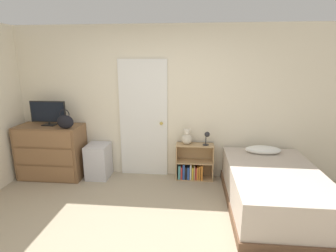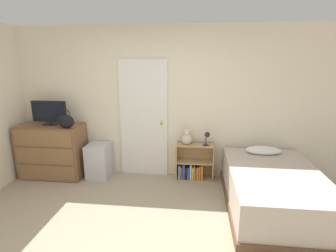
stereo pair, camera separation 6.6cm
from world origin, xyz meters
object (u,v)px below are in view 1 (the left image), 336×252
(handbag, at_px, (65,122))
(dresser, at_px, (52,151))
(tv, at_px, (48,113))
(bookshelf, at_px, (193,166))
(teddy_bear, at_px, (187,137))
(bed, at_px, (273,189))
(desk_lamp, at_px, (207,136))
(storage_bin, at_px, (99,161))

(handbag, bearing_deg, dresser, 156.81)
(tv, relative_size, bookshelf, 0.97)
(tv, bearing_deg, bookshelf, 2.60)
(teddy_bear, relative_size, bed, 0.14)
(bookshelf, relative_size, bed, 0.33)
(desk_lamp, bearing_deg, storage_bin, -178.38)
(storage_bin, distance_m, desk_lamp, 1.91)
(tv, height_order, desk_lamp, tv)
(handbag, bearing_deg, bed, -9.27)
(dresser, bearing_deg, bed, -10.86)
(tv, relative_size, bed, 0.32)
(handbag, distance_m, bookshelf, 2.22)
(desk_lamp, bearing_deg, teddy_bear, 173.93)
(teddy_bear, height_order, bed, teddy_bear)
(dresser, xyz_separation_m, bookshelf, (2.42, 0.14, -0.23))
(tv, bearing_deg, dresser, -82.20)
(bookshelf, bearing_deg, bed, -36.51)
(bookshelf, xyz_separation_m, bed, (1.11, -0.82, 0.05))
(bed, bearing_deg, bookshelf, 143.49)
(tv, bearing_deg, teddy_bear, 2.65)
(bed, bearing_deg, desk_lamp, 138.53)
(bookshelf, height_order, desk_lamp, desk_lamp)
(tv, bearing_deg, storage_bin, 1.45)
(dresser, height_order, bed, dresser)
(storage_bin, height_order, bookshelf, bookshelf)
(handbag, distance_m, bed, 3.28)
(handbag, xyz_separation_m, bed, (3.15, -0.51, -0.75))
(teddy_bear, xyz_separation_m, bed, (1.21, -0.82, -0.46))
(bookshelf, xyz_separation_m, teddy_bear, (-0.11, -0.00, 0.51))
(storage_bin, height_order, bed, bed)
(handbag, height_order, bookshelf, handbag)
(handbag, distance_m, desk_lamp, 2.30)
(storage_bin, xyz_separation_m, teddy_bear, (1.52, 0.09, 0.44))
(handbag, bearing_deg, desk_lamp, 6.71)
(tv, bearing_deg, handbag, -26.80)
(storage_bin, distance_m, teddy_bear, 1.58)
(tv, height_order, teddy_bear, tv)
(dresser, relative_size, bookshelf, 1.71)
(handbag, relative_size, bed, 0.17)
(teddy_bear, distance_m, bed, 1.53)
(dresser, relative_size, handbag, 3.37)
(dresser, relative_size, tv, 1.77)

